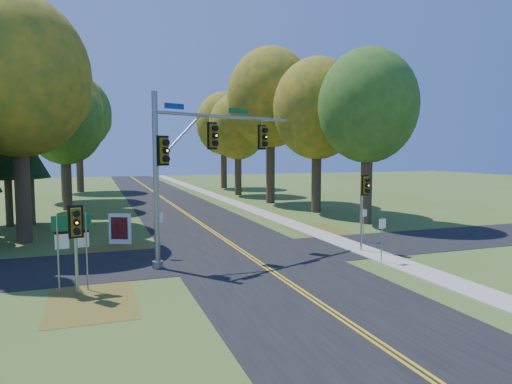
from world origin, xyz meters
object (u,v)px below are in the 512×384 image
object	(u,v)px
traffic_mast	(196,155)
east_signal_pole	(364,194)
info_kiosk	(120,229)
route_sign_cluster	(72,237)

from	to	relation	value
traffic_mast	east_signal_pole	size ratio (longest dim) A/B	1.98
east_signal_pole	info_kiosk	world-z (taller)	east_signal_pole
route_sign_cluster	info_kiosk	size ratio (longest dim) A/B	1.72
east_signal_pole	route_sign_cluster	xyz separation A→B (m)	(-14.18, -2.26, -0.97)
route_sign_cluster	info_kiosk	bearing A→B (deg)	70.28
traffic_mast	route_sign_cluster	size ratio (longest dim) A/B	2.68
traffic_mast	info_kiosk	bearing A→B (deg)	97.19
east_signal_pole	info_kiosk	bearing A→B (deg)	142.42
info_kiosk	traffic_mast	bearing A→B (deg)	-35.33
east_signal_pole	traffic_mast	bearing A→B (deg)	164.27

